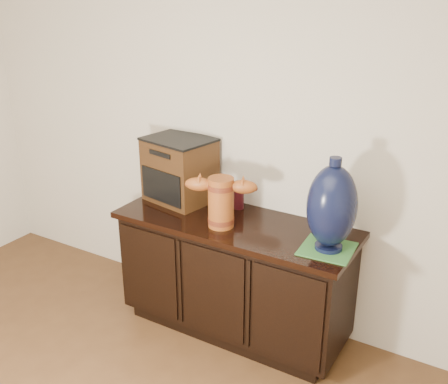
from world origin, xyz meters
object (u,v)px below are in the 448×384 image
Objects in this scene: terracotta_vessel at (221,199)px; tv_radio at (180,170)px; sideboard at (235,276)px; spray_can at (239,195)px; lamp_base at (332,207)px.

tv_radio is (-0.43, 0.21, 0.04)m from terracotta_vessel.
spray_can is at bearing 112.86° from sideboard.
spray_can is (-0.68, 0.24, -0.16)m from lamp_base.
tv_radio is at bearing 133.06° from terracotta_vessel.
terracotta_vessel is at bearing -114.06° from sideboard.
sideboard is 3.14× the size of tv_radio.
terracotta_vessel is at bearing -176.44° from lamp_base.
sideboard is at bearing -67.14° from spray_can.
sideboard is 0.50m from spray_can.
tv_radio is 0.42m from spray_can.
spray_can is (-0.08, 0.18, 0.46)m from sideboard.
spray_can is at bearing 160.70° from lamp_base.
tv_radio reaches higher than spray_can.
sideboard is at bearing -3.07° from tv_radio.
terracotta_vessel reaches higher than spray_can.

